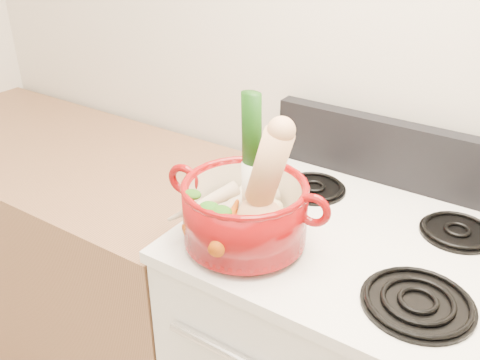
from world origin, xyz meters
The scene contains 21 objects.
wall_back centered at (0.00, 1.75, 1.30)m, with size 3.50×0.02×2.60m, color silver.
cooktop centered at (0.00, 1.40, 0.93)m, with size 0.78×0.67×0.03m, color silver.
control_backsplash centered at (0.00, 1.70, 1.04)m, with size 0.76×0.05×0.18m, color black.
counter_left centered at (-1.07, 1.40, 0.45)m, with size 1.36×0.65×0.90m, color #8A5F41.
burner_front_left centered at (-0.19, 1.24, 0.96)m, with size 0.22×0.22×0.02m, color black.
burner_front_right centered at (0.19, 1.24, 0.96)m, with size 0.22×0.22×0.02m, color black.
burner_back_left centered at (-0.19, 1.54, 0.96)m, with size 0.17×0.17×0.02m, color black.
burner_back_right centered at (0.19, 1.54, 0.96)m, with size 0.17×0.17×0.02m, color black.
dutch_oven centered at (-0.21, 1.22, 1.04)m, with size 0.28×0.28×0.14m, color maroon.
pot_handle_left centered at (-0.36, 1.20, 1.08)m, with size 0.08×0.08×0.02m, color maroon.
pot_handle_right centered at (-0.05, 1.25, 1.08)m, with size 0.08×0.08×0.02m, color maroon.
squash centered at (-0.16, 1.21, 1.13)m, with size 0.11×0.11×0.27m, color #E2AC74, non-canonical shape.
leek centered at (-0.22, 1.27, 1.16)m, with size 0.05×0.05×0.32m, color white.
ginger centered at (-0.21, 1.30, 1.02)m, with size 0.08×0.06×0.04m, color #CDB87E.
parsnip_0 centered at (-0.26, 1.24, 1.02)m, with size 0.05×0.05×0.24m, color beige.
parsnip_1 centered at (-0.26, 1.26, 1.03)m, with size 0.04×0.04×0.21m, color beige.
parsnip_2 centered at (-0.27, 1.29, 1.03)m, with size 0.05×0.05×0.21m, color beige.
parsnip_3 centered at (-0.31, 1.21, 1.04)m, with size 0.04×0.04×0.18m, color beige.
carrot_0 centered at (-0.22, 1.18, 1.02)m, with size 0.04×0.04×0.18m, color #C83A0A.
carrot_1 centered at (-0.26, 1.18, 1.02)m, with size 0.03×0.03×0.15m, color #BA4A09.
carrot_2 centered at (-0.21, 1.17, 1.03)m, with size 0.04×0.04×0.19m, color #D25E0A.
Camera 1 is at (0.35, 0.37, 1.67)m, focal length 40.00 mm.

